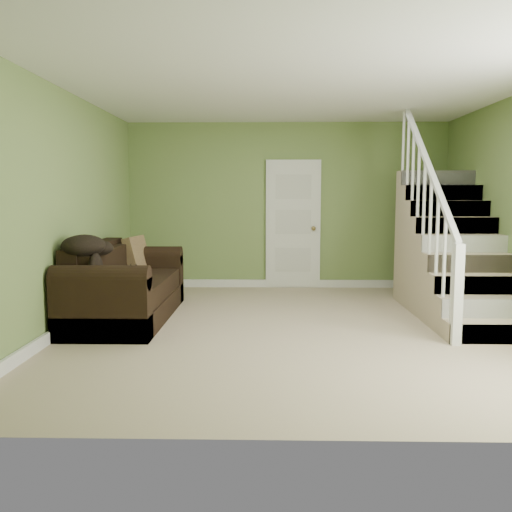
{
  "coord_description": "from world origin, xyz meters",
  "views": [
    {
      "loc": [
        -0.3,
        -5.86,
        1.46
      ],
      "look_at": [
        -0.43,
        0.33,
        0.77
      ],
      "focal_mm": 38.0,
      "sensor_mm": 36.0,
      "label": 1
    }
  ],
  "objects_px": {
    "side_table": "(137,279)",
    "banana": "(132,282)",
    "cat": "(136,273)",
    "sofa": "(123,290)"
  },
  "relations": [
    {
      "from": "banana",
      "to": "sofa",
      "type": "bearing_deg",
      "value": 102.64
    },
    {
      "from": "side_table",
      "to": "banana",
      "type": "distance_m",
      "value": 1.67
    },
    {
      "from": "sofa",
      "to": "side_table",
      "type": "distance_m",
      "value": 1.15
    },
    {
      "from": "sofa",
      "to": "side_table",
      "type": "bearing_deg",
      "value": 95.6
    },
    {
      "from": "sofa",
      "to": "cat",
      "type": "height_order",
      "value": "sofa"
    },
    {
      "from": "side_table",
      "to": "cat",
      "type": "height_order",
      "value": "side_table"
    },
    {
      "from": "sofa",
      "to": "cat",
      "type": "xyz_separation_m",
      "value": [
        0.2,
        -0.19,
        0.23
      ]
    },
    {
      "from": "side_table",
      "to": "banana",
      "type": "xyz_separation_m",
      "value": [
        0.34,
        -1.62,
        0.21
      ]
    },
    {
      "from": "side_table",
      "to": "banana",
      "type": "bearing_deg",
      "value": -78.19
    },
    {
      "from": "cat",
      "to": "banana",
      "type": "bearing_deg",
      "value": -87.44
    }
  ]
}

